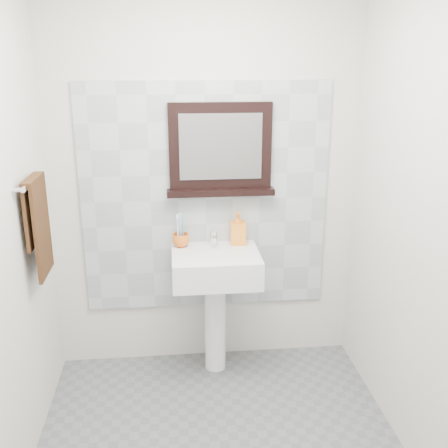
# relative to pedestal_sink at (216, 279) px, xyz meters

# --- Properties ---
(back_wall) EXTENTS (2.00, 0.01, 2.50)m
(back_wall) POSITION_rel_pedestal_sink_xyz_m (-0.04, 0.23, 0.57)
(back_wall) COLOR silver
(back_wall) RESTS_ON ground
(front_wall) EXTENTS (2.00, 0.01, 2.50)m
(front_wall) POSITION_rel_pedestal_sink_xyz_m (-0.04, -1.97, 0.57)
(front_wall) COLOR silver
(front_wall) RESTS_ON ground
(right_wall) EXTENTS (0.01, 2.20, 2.50)m
(right_wall) POSITION_rel_pedestal_sink_xyz_m (0.96, -0.87, 0.57)
(right_wall) COLOR silver
(right_wall) RESTS_ON ground
(splashback) EXTENTS (1.60, 0.02, 1.50)m
(splashback) POSITION_rel_pedestal_sink_xyz_m (-0.04, 0.21, 0.47)
(splashback) COLOR #A9B2B7
(splashback) RESTS_ON back_wall
(pedestal_sink) EXTENTS (0.55, 0.44, 0.96)m
(pedestal_sink) POSITION_rel_pedestal_sink_xyz_m (0.00, 0.00, 0.00)
(pedestal_sink) COLOR white
(pedestal_sink) RESTS_ON ground
(toothbrush_cup) EXTENTS (0.13, 0.13, 0.09)m
(toothbrush_cup) POSITION_rel_pedestal_sink_xyz_m (-0.21, 0.13, 0.23)
(toothbrush_cup) COLOR orange
(toothbrush_cup) RESTS_ON pedestal_sink
(toothbrushes) EXTENTS (0.05, 0.04, 0.21)m
(toothbrushes) POSITION_rel_pedestal_sink_xyz_m (-0.22, 0.13, 0.31)
(toothbrushes) COLOR white
(toothbrushes) RESTS_ON toothbrush_cup
(soap_dispenser) EXTENTS (0.10, 0.10, 0.22)m
(soap_dispenser) POSITION_rel_pedestal_sink_xyz_m (0.16, 0.15, 0.29)
(soap_dispenser) COLOR orange
(soap_dispenser) RESTS_ON pedestal_sink
(framed_mirror) EXTENTS (0.69, 0.11, 0.58)m
(framed_mirror) POSITION_rel_pedestal_sink_xyz_m (0.05, 0.19, 0.79)
(framed_mirror) COLOR black
(framed_mirror) RESTS_ON back_wall
(towel_bar) EXTENTS (0.07, 0.40, 0.03)m
(towel_bar) POSITION_rel_pedestal_sink_xyz_m (-0.99, -0.30, 0.74)
(towel_bar) COLOR silver
(towel_bar) RESTS_ON left_wall
(hand_towel) EXTENTS (0.06, 0.30, 0.55)m
(hand_towel) POSITION_rel_pedestal_sink_xyz_m (-0.99, -0.30, 0.53)
(hand_towel) COLOR #321C0D
(hand_towel) RESTS_ON towel_bar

